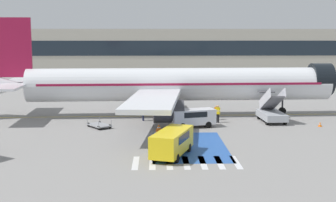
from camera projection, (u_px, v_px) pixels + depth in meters
name	position (u px, v px, depth m)	size (l,w,h in m)	color
ground_plane	(196.00, 116.00, 52.81)	(600.00, 600.00, 0.00)	gray
apron_leadline_yellow	(180.00, 116.00, 53.09)	(0.20, 77.86, 0.01)	gold
apron_stand_patch_blue	(189.00, 146.00, 38.42)	(5.99, 10.79, 0.01)	#2856A8
apron_walkway_bar_0	(136.00, 163.00, 33.30)	(0.44, 3.60, 0.01)	silver
apron_walkway_bar_1	(152.00, 163.00, 33.33)	(0.44, 3.60, 0.01)	silver
apron_walkway_bar_2	(169.00, 163.00, 33.37)	(0.44, 3.60, 0.01)	silver
apron_walkway_bar_3	(186.00, 163.00, 33.40)	(0.44, 3.60, 0.01)	silver
apron_walkway_bar_4	(203.00, 162.00, 33.43)	(0.44, 3.60, 0.01)	silver
apron_walkway_bar_5	(219.00, 162.00, 33.47)	(0.44, 3.60, 0.01)	silver
apron_walkway_bar_6	(236.00, 162.00, 33.50)	(0.44, 3.60, 0.01)	silver
airliner	(174.00, 85.00, 52.56)	(43.53, 32.70, 10.97)	silver
boarding_stairs_forward	(271.00, 113.00, 49.21)	(2.37, 5.29, 3.83)	#ADB2BA
fuel_tanker	(118.00, 81.00, 75.98)	(9.40, 3.50, 3.50)	#38383D
service_van_0	(172.00, 141.00, 35.04)	(3.55, 5.73, 1.95)	yellow
service_van_1	(193.00, 116.00, 46.19)	(4.67, 2.91, 1.80)	silver
baggage_cart	(99.00, 125.00, 46.15)	(2.72, 2.99, 0.87)	gray
ground_crew_0	(216.00, 111.00, 50.39)	(0.49, 0.43, 1.59)	#191E38
ground_crew_1	(218.00, 112.00, 48.66)	(0.49, 0.41, 1.86)	black
ground_crew_2	(143.00, 111.00, 49.81)	(0.38, 0.49, 1.87)	#191E38
traffic_cone_0	(159.00, 128.00, 44.37)	(0.63, 0.63, 0.70)	orange
traffic_cone_1	(320.00, 124.00, 46.65)	(0.41, 0.41, 0.46)	orange
terminal_building	(188.00, 50.00, 124.30)	(139.57, 12.10, 10.74)	#B2AD9E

